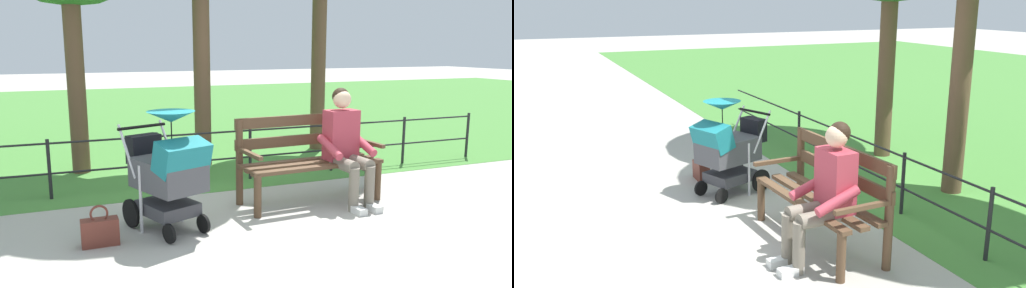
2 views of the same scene
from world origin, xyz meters
The scene contains 6 objects.
ground_plane centered at (0.00, 0.00, 0.00)m, with size 60.00×60.00×0.00m, color #ADA89E.
park_bench centered at (-0.86, -0.12, 0.53)m, with size 1.62×0.67×0.96m.
person_on_bench centered at (-1.23, 0.11, 0.68)m, with size 0.55×0.74×1.28m.
stroller centered at (0.79, 0.26, 0.59)m, with size 0.77×1.00×1.15m.
handbag centered at (1.44, 0.40, 0.13)m, with size 0.32×0.14×0.37m.
park_fence centered at (-0.50, -1.23, 0.42)m, with size 8.58×0.04×0.70m.
Camera 2 is at (-5.16, 2.43, 2.30)m, focal length 38.64 mm.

